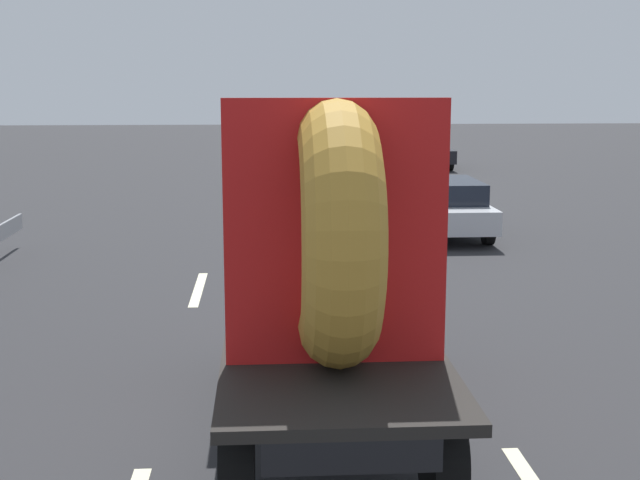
{
  "coord_description": "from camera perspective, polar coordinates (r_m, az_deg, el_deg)",
  "views": [
    {
      "loc": [
        -0.58,
        -9.04,
        3.54
      ],
      "look_at": [
        0.02,
        0.22,
        1.8
      ],
      "focal_mm": 48.39,
      "sensor_mm": 36.0,
      "label": 1
    }
  ],
  "objects": [
    {
      "name": "distant_sedan",
      "position": [
        19.98,
        8.18,
        2.28
      ],
      "size": [
        1.68,
        3.93,
        1.28
      ],
      "color": "black",
      "rests_on": "ground_plane"
    },
    {
      "name": "ground_plane",
      "position": [
        9.73,
        -0.03,
        -10.74
      ],
      "size": [
        120.0,
        120.0,
        0.0
      ],
      "primitive_type": "plane",
      "color": "#28282B"
    },
    {
      "name": "flatbed_truck",
      "position": [
        8.95,
        0.22,
        -1.51
      ],
      "size": [
        2.02,
        5.14,
        3.39
      ],
      "color": "black",
      "rests_on": "ground_plane"
    },
    {
      "name": "oncoming_car",
      "position": [
        35.49,
        7.02,
        5.9
      ],
      "size": [
        1.68,
        3.92,
        1.28
      ],
      "color": "black",
      "rests_on": "ground_plane"
    },
    {
      "name": "lane_dash_right_far",
      "position": [
        15.21,
        5.29,
        -2.89
      ],
      "size": [
        0.16,
        2.54,
        0.01
      ],
      "primitive_type": "cube",
      "rotation": [
        0.0,
        0.0,
        1.57
      ],
      "color": "beige",
      "rests_on": "ground_plane"
    },
    {
      "name": "lane_dash_left_far",
      "position": [
        14.92,
        -8.04,
        -3.23
      ],
      "size": [
        0.16,
        2.43,
        0.01
      ],
      "primitive_type": "cube",
      "rotation": [
        0.0,
        0.0,
        1.57
      ],
      "color": "beige",
      "rests_on": "ground_plane"
    }
  ]
}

